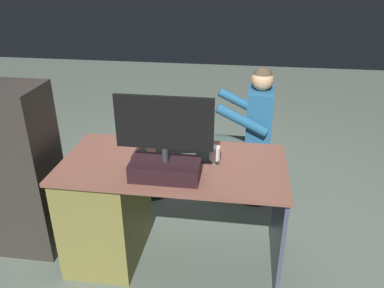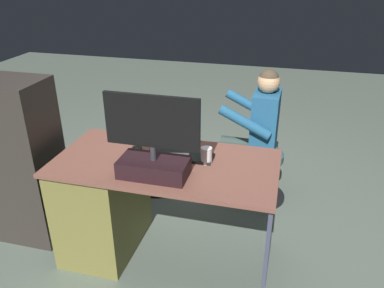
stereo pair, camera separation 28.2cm
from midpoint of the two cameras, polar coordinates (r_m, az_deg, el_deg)
name	(u,v)px [view 1 (the left image)]	position (r m, az deg, el deg)	size (l,w,h in m)	color
ground_plane	(185,218)	(3.15, -3.64, -11.03)	(10.00, 10.00, 0.00)	slate
desk	(120,205)	(2.68, -13.64, -8.85)	(1.40, 0.70, 0.75)	brown
monitor	(165,154)	(2.17, -7.76, -1.55)	(0.55, 0.21, 0.49)	black
keyboard	(187,156)	(2.43, -4.07, -1.87)	(0.42, 0.14, 0.02)	black
computer_mouse	(142,152)	(2.51, -10.69, -1.22)	(0.06, 0.10, 0.04)	#262B1F
cup	(214,155)	(2.35, -0.05, -1.66)	(0.07, 0.07, 0.10)	white
tv_remote	(142,156)	(2.48, -10.64, -1.80)	(0.04, 0.15, 0.02)	black
notebook_binder	(179,167)	(2.31, -5.42, -3.49)	(0.22, 0.30, 0.02)	beige
office_chair_teddy	(150,163)	(3.46, -8.62, -2.90)	(0.48, 0.48, 0.43)	black
teddy_bear	(148,125)	(3.31, -8.98, 2.77)	(0.26, 0.27, 0.39)	tan
visitor_chair	(255,168)	(3.35, 7.02, -3.69)	(0.45, 0.45, 0.43)	black
person	(249,125)	(3.17, 5.92, 2.84)	(0.52, 0.49, 1.14)	#235A83
equipment_rack	(21,172)	(2.88, -26.70, -3.83)	(0.44, 0.36, 1.20)	#342E29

